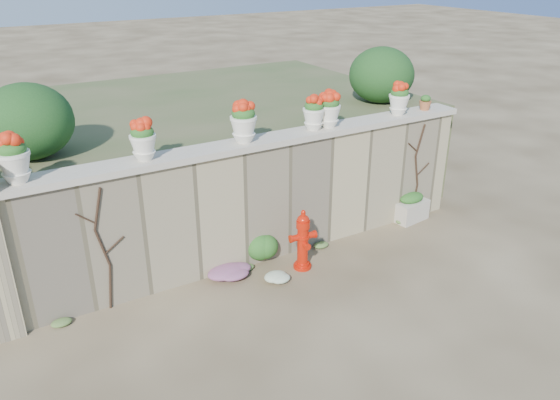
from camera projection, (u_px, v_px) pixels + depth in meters
ground at (323, 307)px, 8.04m from camera, size 80.00×80.00×0.00m
stone_wall at (263, 202)px, 9.04m from camera, size 8.00×0.40×2.00m
wall_cap at (262, 142)px, 8.61m from camera, size 8.10×0.52×0.10m
raised_fill at (190, 148)px, 11.56m from camera, size 9.00×6.00×2.00m
back_shrub_left at (27, 121)px, 7.87m from camera, size 1.30×1.30×1.10m
back_shrub_right at (381, 75)px, 10.92m from camera, size 1.30×1.30×1.10m
vine_left at (104, 248)px, 7.64m from camera, size 0.60×0.04×1.91m
vine_right at (417, 171)px, 10.37m from camera, size 0.60×0.04×1.91m
fire_hydrant at (303, 240)px, 8.85m from camera, size 0.45×0.32×1.05m
planter_box at (411, 207)px, 10.60m from camera, size 0.73×0.48×0.57m
green_shrub at (268, 245)px, 9.11m from camera, size 0.65×0.59×0.62m
magenta_clump at (233, 272)px, 8.70m from camera, size 0.89×0.59×0.24m
white_flowers at (280, 276)px, 8.66m from camera, size 0.51×0.41×0.18m
urn_pot_0 at (13, 158)px, 6.82m from camera, size 0.42×0.42×0.65m
urn_pot_1 at (143, 140)px, 7.60m from camera, size 0.37×0.37×0.58m
urn_pot_2 at (244, 122)px, 8.31m from camera, size 0.41×0.41×0.65m
urn_pot_3 at (314, 113)px, 8.93m from camera, size 0.37×0.37×0.57m
urn_pot_4 at (329, 110)px, 9.06m from camera, size 0.38×0.38×0.60m
urn_pot_5 at (399, 99)px, 9.78m from camera, size 0.37×0.37×0.58m
terracotta_pot at (425, 103)px, 10.15m from camera, size 0.23×0.23×0.27m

